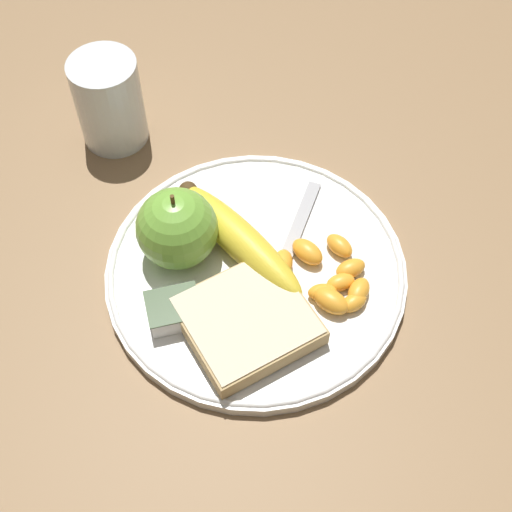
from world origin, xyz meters
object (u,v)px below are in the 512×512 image
(juice_glass, at_px, (110,104))
(banana, at_px, (238,238))
(apple, at_px, (177,229))
(jam_packet, at_px, (174,310))
(fork, at_px, (279,275))
(bread_slice, at_px, (247,321))
(plate, at_px, (256,271))

(juice_glass, relative_size, banana, 0.60)
(apple, xyz_separation_m, jam_packet, (-0.02, -0.07, -0.03))
(juice_glass, bearing_deg, apple, -77.98)
(juice_glass, height_order, fork, juice_glass)
(apple, bearing_deg, bread_slice, -65.82)
(apple, relative_size, bread_slice, 0.65)
(plate, bearing_deg, banana, 112.76)
(apple, relative_size, jam_packet, 1.81)
(apple, bearing_deg, juice_glass, 102.02)
(fork, bearing_deg, banana, -110.44)
(juice_glass, xyz_separation_m, jam_packet, (0.02, -0.24, -0.02))
(plate, distance_m, fork, 0.02)
(apple, bearing_deg, jam_packet, -104.96)
(apple, xyz_separation_m, bread_slice, (0.04, -0.09, -0.03))
(juice_glass, distance_m, jam_packet, 0.24)
(plate, height_order, bread_slice, bread_slice)
(banana, height_order, bread_slice, banana)
(bread_slice, relative_size, fork, 0.74)
(bread_slice, distance_m, fork, 0.06)
(jam_packet, bearing_deg, bread_slice, -23.67)
(fork, bearing_deg, juice_glass, -118.41)
(plate, relative_size, jam_packet, 6.04)
(fork, xyz_separation_m, jam_packet, (-0.10, -0.02, 0.01))
(juice_glass, height_order, banana, juice_glass)
(plate, bearing_deg, bread_slice, -111.37)
(bread_slice, bearing_deg, juice_glass, 106.40)
(bread_slice, height_order, jam_packet, same)
(plate, height_order, jam_packet, jam_packet)
(juice_glass, height_order, bread_slice, juice_glass)
(plate, distance_m, jam_packet, 0.09)
(juice_glass, bearing_deg, fork, -61.98)
(juice_glass, height_order, jam_packet, juice_glass)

